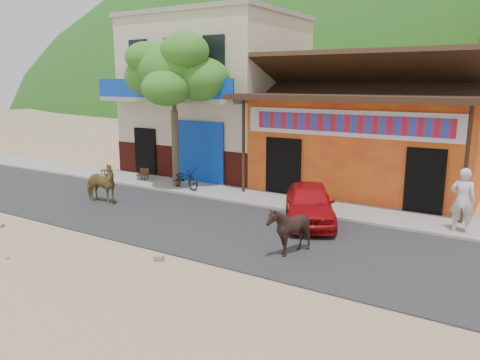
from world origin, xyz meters
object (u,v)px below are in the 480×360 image
(tree, at_px, (174,111))
(scooter, at_px, (185,178))
(pedestrian, at_px, (463,200))
(cafe_chair_right, at_px, (143,169))
(cow_dark, at_px, (289,230))
(cow_tan, at_px, (100,185))
(red_car, at_px, (309,203))
(cafe_chair_left, at_px, (106,166))

(tree, relative_size, scooter, 3.92)
(pedestrian, distance_m, cafe_chair_right, 12.53)
(cafe_chair_right, bearing_deg, pedestrian, -19.59)
(cow_dark, relative_size, pedestrian, 0.69)
(cow_tan, height_order, red_car, cow_tan)
(scooter, distance_m, pedestrian, 9.91)
(red_car, bearing_deg, scooter, 140.41)
(scooter, xyz_separation_m, cafe_chair_right, (-2.62, 0.40, 0.03))
(red_car, relative_size, pedestrian, 1.95)
(cow_dark, height_order, cafe_chair_right, cow_dark)
(cow_tan, height_order, scooter, cow_tan)
(red_car, xyz_separation_m, cafe_chair_left, (-10.63, 1.60, -0.13))
(pedestrian, height_order, cafe_chair_left, pedestrian)
(cow_dark, distance_m, cafe_chair_right, 10.15)
(cow_dark, distance_m, red_car, 2.83)
(cow_tan, height_order, cafe_chair_right, cow_tan)
(cafe_chair_left, bearing_deg, cafe_chair_right, 18.96)
(tree, bearing_deg, cafe_chair_left, 178.53)
(pedestrian, relative_size, cafe_chair_right, 2.09)
(cafe_chair_left, bearing_deg, cow_dark, -4.70)
(scooter, xyz_separation_m, cafe_chair_left, (-4.79, 0.31, -0.01))
(cow_tan, height_order, pedestrian, pedestrian)
(tree, bearing_deg, cow_tan, -103.03)
(cow_dark, height_order, pedestrian, pedestrian)
(scooter, distance_m, cafe_chair_left, 4.80)
(tree, xyz_separation_m, cafe_chair_right, (-2.02, 0.20, -2.57))
(cafe_chair_left, distance_m, cafe_chair_right, 2.17)
(cow_dark, relative_size, red_car, 0.35)
(red_car, bearing_deg, pedestrian, -10.55)
(cafe_chair_right, bearing_deg, scooter, -26.07)
(tree, bearing_deg, red_car, -13.08)
(pedestrian, bearing_deg, cafe_chair_right, -2.30)
(cafe_chair_right, bearing_deg, cow_tan, -87.17)
(cow_dark, distance_m, pedestrian, 5.22)
(red_car, bearing_deg, cow_tan, 166.61)
(scooter, bearing_deg, cow_dark, -109.94)
(tree, xyz_separation_m, pedestrian, (10.50, -0.30, -2.09))
(cow_dark, height_order, scooter, cow_dark)
(cow_tan, height_order, cafe_chair_left, cow_tan)
(pedestrian, bearing_deg, scooter, -0.57)
(tree, height_order, pedestrian, tree)
(cow_dark, relative_size, cafe_chair_left, 1.58)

